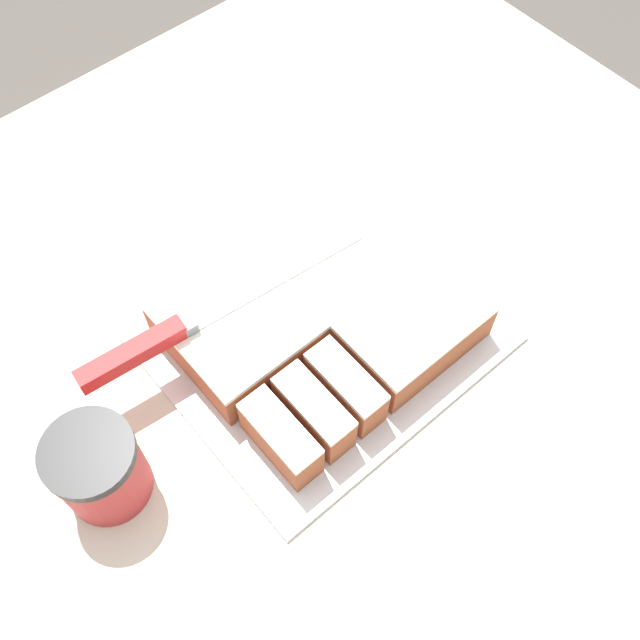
% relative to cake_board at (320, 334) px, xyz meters
% --- Properties ---
extents(ground_plane, '(8.00, 8.00, 0.00)m').
position_rel_cake_board_xyz_m(ground_plane, '(-0.05, 0.04, -0.91)').
color(ground_plane, '#4C4742').
extents(countertop, '(1.40, 1.10, 0.91)m').
position_rel_cake_board_xyz_m(countertop, '(-0.05, 0.04, -0.46)').
color(countertop, beige).
rests_on(countertop, ground_plane).
extents(cake_board, '(0.38, 0.34, 0.01)m').
position_rel_cake_board_xyz_m(cake_board, '(0.00, 0.00, 0.00)').
color(cake_board, silver).
rests_on(cake_board, countertop).
extents(cake, '(0.31, 0.27, 0.06)m').
position_rel_cake_board_xyz_m(cake, '(0.00, 0.00, 0.03)').
color(cake, '#994C2D').
rests_on(cake, cake_board).
extents(knife, '(0.37, 0.06, 0.02)m').
position_rel_cake_board_xyz_m(knife, '(-0.16, 0.08, 0.07)').
color(knife, silver).
rests_on(knife, cake).
extents(coffee_cup, '(0.10, 0.10, 0.11)m').
position_rel_cake_board_xyz_m(coffee_cup, '(-0.30, 0.00, 0.05)').
color(coffee_cup, '#B23333').
rests_on(coffee_cup, countertop).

